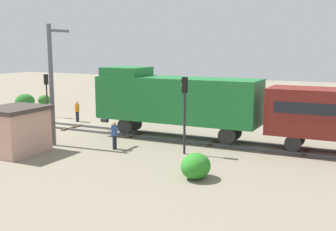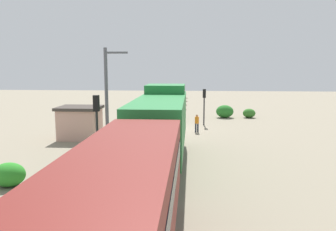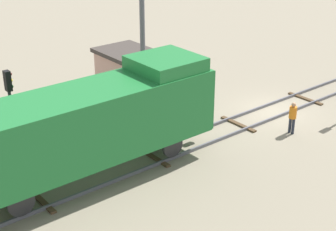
% 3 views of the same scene
% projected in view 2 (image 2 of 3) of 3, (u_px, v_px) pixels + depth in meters
% --- Properties ---
extents(ground_plane, '(103.22, 103.22, 0.00)m').
position_uv_depth(ground_plane, '(172.00, 129.00, 32.02)').
color(ground_plane, gray).
extents(railway_track, '(2.40, 68.81, 0.16)m').
position_uv_depth(railway_track, '(172.00, 128.00, 32.01)').
color(railway_track, '#595960').
rests_on(railway_track, ground).
extents(locomotive, '(2.90, 11.60, 4.60)m').
position_uv_depth(locomotive, '(161.00, 120.00, 20.30)').
color(locomotive, '#1E7233').
rests_on(locomotive, railway_track).
extents(passenger_car_leading, '(2.84, 14.00, 3.66)m').
position_uv_depth(passenger_car_leading, '(106.00, 228.00, 7.18)').
color(passenger_car_leading, maroon).
rests_on(passenger_car_leading, railway_track).
extents(traffic_signal_near, '(0.32, 0.34, 3.77)m').
position_uv_depth(traffic_signal_near, '(204.00, 100.00, 33.82)').
color(traffic_signal_near, '#262628').
rests_on(traffic_signal_near, ground).
extents(traffic_signal_mid, '(0.32, 0.34, 4.48)m').
position_uv_depth(traffic_signal_mid, '(97.00, 120.00, 18.27)').
color(traffic_signal_mid, '#262628').
rests_on(traffic_signal_mid, ground).
extents(worker_near_track, '(0.38, 0.38, 1.70)m').
position_uv_depth(worker_near_track, '(197.00, 122.00, 30.25)').
color(worker_near_track, '#262B38').
rests_on(worker_near_track, ground).
extents(worker_by_signal, '(0.38, 0.38, 1.70)m').
position_uv_depth(worker_by_signal, '(104.00, 140.00, 22.85)').
color(worker_by_signal, '#262B38').
rests_on(worker_by_signal, ground).
extents(catenary_mast, '(1.94, 0.28, 7.55)m').
position_uv_depth(catenary_mast, '(107.00, 92.00, 26.45)').
color(catenary_mast, '#595960').
rests_on(catenary_mast, ground).
extents(relay_hut, '(3.50, 2.90, 2.74)m').
position_uv_depth(relay_hut, '(80.00, 122.00, 27.63)').
color(relay_hut, '#D19E8C').
rests_on(relay_hut, ground).
extents(bush_near, '(1.49, 1.22, 1.08)m').
position_uv_depth(bush_near, '(249.00, 113.00, 39.07)').
color(bush_near, '#316E26').
rests_on(bush_near, ground).
extents(bush_mid, '(2.06, 1.69, 1.50)m').
position_uv_depth(bush_mid, '(225.00, 111.00, 39.10)').
color(bush_mid, '#266F26').
rests_on(bush_mid, ground).
extents(bush_far, '(1.68, 1.38, 1.22)m').
position_uv_depth(bush_far, '(9.00, 175.00, 16.61)').
color(bush_far, '#2B8626').
rests_on(bush_far, ground).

